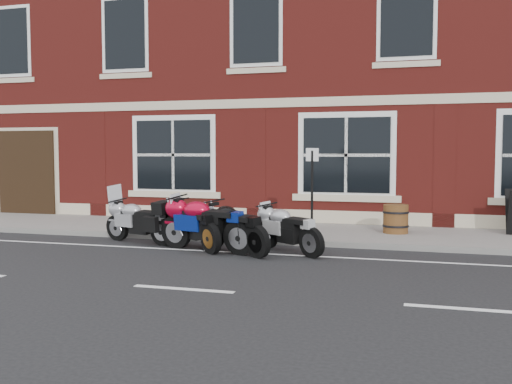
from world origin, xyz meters
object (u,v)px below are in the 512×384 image
(moto_touring_silver, at_px, (138,219))
(moto_naked_black, at_px, (234,226))
(moto_sport_black, at_px, (194,223))
(moto_sport_red, at_px, (206,222))
(barrel_planter, at_px, (396,219))
(moto_sport_silver, at_px, (288,228))
(parking_sign, at_px, (312,187))

(moto_touring_silver, distance_m, moto_naked_black, 2.56)
(moto_sport_black, bearing_deg, moto_sport_red, -82.77)
(barrel_planter, bearing_deg, moto_sport_black, -146.48)
(moto_naked_black, xyz_separation_m, barrel_planter, (3.10, 2.93, -0.09))
(moto_sport_red, bearing_deg, moto_touring_silver, 86.40)
(moto_sport_red, relative_size, barrel_planter, 3.33)
(moto_sport_red, relative_size, moto_sport_silver, 1.36)
(moto_sport_red, distance_m, moto_sport_silver, 1.70)
(moto_touring_silver, bearing_deg, parking_sign, -62.64)
(moto_sport_silver, xyz_separation_m, parking_sign, (0.30, 1.09, 0.77))
(moto_touring_silver, xyz_separation_m, parking_sign, (3.84, 0.75, 0.76))
(moto_sport_red, xyz_separation_m, moto_sport_silver, (1.67, 0.28, -0.09))
(moto_naked_black, distance_m, barrel_planter, 4.26)
(moto_sport_silver, bearing_deg, moto_sport_black, 127.27)
(moto_sport_black, height_order, moto_naked_black, moto_naked_black)
(moto_touring_silver, bearing_deg, moto_sport_silver, -79.16)
(barrel_planter, distance_m, parking_sign, 2.48)
(moto_naked_black, bearing_deg, barrel_planter, -11.92)
(moto_sport_black, distance_m, parking_sign, 2.70)
(moto_sport_silver, relative_size, moto_naked_black, 0.92)
(barrel_planter, bearing_deg, moto_sport_red, -141.68)
(moto_touring_silver, distance_m, moto_sport_silver, 3.56)
(moto_sport_silver, bearing_deg, moto_sport_red, 135.48)
(moto_sport_red, xyz_separation_m, moto_sport_black, (-0.36, 0.23, -0.06))
(moto_touring_silver, distance_m, moto_sport_red, 1.98)
(moto_naked_black, bearing_deg, parking_sign, -10.03)
(moto_sport_silver, bearing_deg, barrel_planter, -1.66)
(moto_sport_red, height_order, moto_sport_black, moto_sport_red)
(moto_sport_red, distance_m, parking_sign, 2.49)
(moto_touring_silver, relative_size, moto_naked_black, 1.06)
(moto_naked_black, bearing_deg, moto_touring_silver, 110.70)
(moto_naked_black, bearing_deg, moto_sport_silver, -40.61)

